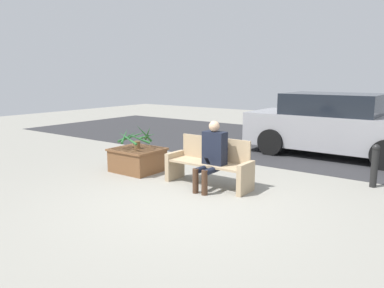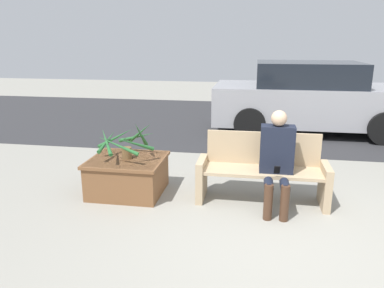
{
  "view_description": "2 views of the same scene",
  "coord_description": "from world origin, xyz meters",
  "px_view_note": "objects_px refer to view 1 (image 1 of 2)",
  "views": [
    {
      "loc": [
        3.41,
        -4.51,
        1.99
      ],
      "look_at": [
        -0.85,
        1.3,
        0.66
      ],
      "focal_mm": 35.0,
      "sensor_mm": 36.0,
      "label": 1
    },
    {
      "loc": [
        -0.39,
        -3.55,
        2.02
      ],
      "look_at": [
        -1.18,
        1.1,
        0.7
      ],
      "focal_mm": 35.0,
      "sensor_mm": 36.0,
      "label": 2
    }
  ],
  "objects_px": {
    "bollard_post": "(375,165)",
    "parked_car": "(335,125)",
    "potted_plant": "(137,137)",
    "person_seated": "(212,153)",
    "bench": "(210,164)",
    "planter_box": "(138,159)"
  },
  "relations": [
    {
      "from": "bollard_post",
      "to": "parked_car",
      "type": "bearing_deg",
      "value": 120.26
    },
    {
      "from": "potted_plant",
      "to": "bollard_post",
      "type": "distance_m",
      "value": 4.58
    },
    {
      "from": "person_seated",
      "to": "potted_plant",
      "type": "bearing_deg",
      "value": 176.11
    },
    {
      "from": "bench",
      "to": "bollard_post",
      "type": "height_order",
      "value": "bench"
    },
    {
      "from": "person_seated",
      "to": "bollard_post",
      "type": "bearing_deg",
      "value": 38.39
    },
    {
      "from": "bench",
      "to": "potted_plant",
      "type": "xyz_separation_m",
      "value": [
        -1.8,
        -0.05,
        0.32
      ]
    },
    {
      "from": "planter_box",
      "to": "bollard_post",
      "type": "relative_size",
      "value": 1.25
    },
    {
      "from": "bollard_post",
      "to": "planter_box",
      "type": "bearing_deg",
      "value": -158.29
    },
    {
      "from": "potted_plant",
      "to": "bollard_post",
      "type": "height_order",
      "value": "potted_plant"
    },
    {
      "from": "planter_box",
      "to": "potted_plant",
      "type": "bearing_deg",
      "value": 164.06
    },
    {
      "from": "potted_plant",
      "to": "bollard_post",
      "type": "relative_size",
      "value": 1.01
    },
    {
      "from": "person_seated",
      "to": "planter_box",
      "type": "xyz_separation_m",
      "value": [
        -1.94,
        0.13,
        -0.39
      ]
    },
    {
      "from": "person_seated",
      "to": "bollard_post",
      "type": "height_order",
      "value": "person_seated"
    },
    {
      "from": "bench",
      "to": "parked_car",
      "type": "distance_m",
      "value": 4.16
    },
    {
      "from": "parked_car",
      "to": "bench",
      "type": "bearing_deg",
      "value": -105.01
    },
    {
      "from": "person_seated",
      "to": "planter_box",
      "type": "bearing_deg",
      "value": 176.19
    },
    {
      "from": "bench",
      "to": "person_seated",
      "type": "xyz_separation_m",
      "value": [
        0.16,
        -0.18,
        0.25
      ]
    },
    {
      "from": "bench",
      "to": "potted_plant",
      "type": "bearing_deg",
      "value": -178.48
    },
    {
      "from": "person_seated",
      "to": "bollard_post",
      "type": "relative_size",
      "value": 1.54
    },
    {
      "from": "parked_car",
      "to": "bollard_post",
      "type": "bearing_deg",
      "value": -59.74
    },
    {
      "from": "bench",
      "to": "person_seated",
      "type": "relative_size",
      "value": 1.35
    },
    {
      "from": "planter_box",
      "to": "bollard_post",
      "type": "height_order",
      "value": "bollard_post"
    }
  ]
}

